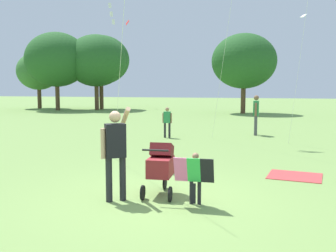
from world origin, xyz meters
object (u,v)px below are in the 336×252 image
object	(u,v)px
child_with_butterfly_kite	(195,173)
stroller	(161,164)
person_red_shirt	(256,112)
picnic_blanket	(295,176)
person_adult_flyer	(115,147)
person_sitting_far	(167,120)

from	to	relation	value
child_with_butterfly_kite	stroller	size ratio (longest dim) A/B	0.86
person_red_shirt	picnic_blanket	size ratio (longest dim) A/B	1.43
person_adult_flyer	stroller	size ratio (longest dim) A/B	1.59
child_with_butterfly_kite	person_adult_flyer	world-z (taller)	person_adult_flyer
person_adult_flyer	picnic_blanket	size ratio (longest dim) A/B	1.46
person_adult_flyer	stroller	xyz separation A→B (m)	(0.71, 0.58, -0.40)
stroller	picnic_blanket	bearing A→B (deg)	39.47
child_with_butterfly_kite	person_adult_flyer	bearing A→B (deg)	-176.08
stroller	person_red_shirt	world-z (taller)	person_red_shirt
person_adult_flyer	person_sitting_far	bearing A→B (deg)	97.38
person_red_shirt	person_sitting_far	world-z (taller)	person_red_shirt
stroller	picnic_blanket	size ratio (longest dim) A/B	0.91
person_red_shirt	person_sitting_far	size ratio (longest dim) A/B	1.37
person_red_shirt	picnic_blanket	world-z (taller)	person_red_shirt
person_adult_flyer	picnic_blanket	xyz separation A→B (m)	(3.38, 2.78, -1.00)
stroller	person_sitting_far	size ratio (longest dim) A/B	0.88
person_sitting_far	picnic_blanket	distance (m)	7.36
person_red_shirt	person_sitting_far	bearing A→B (deg)	-154.03
person_sitting_far	person_red_shirt	bearing A→B (deg)	25.97
stroller	picnic_blanket	xyz separation A→B (m)	(2.68, 2.20, -0.60)
person_red_shirt	stroller	bearing A→B (deg)	-99.83
picnic_blanket	stroller	bearing A→B (deg)	-140.53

